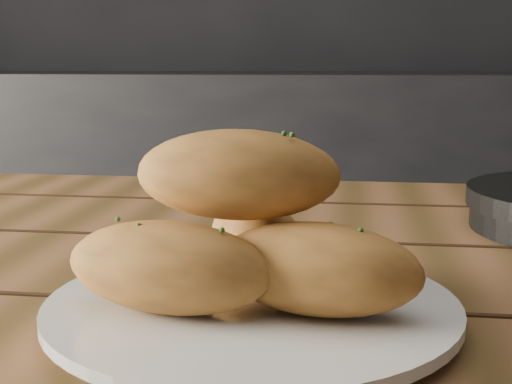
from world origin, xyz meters
name	(u,v)px	position (x,y,z in m)	size (l,w,h in m)	color
counter	(308,235)	(0.00, 1.70, 0.45)	(2.80, 0.60, 0.90)	black
table	(395,370)	(0.16, 0.36, 0.66)	(1.59, 0.96, 0.75)	brown
plate	(252,311)	(0.05, 0.22, 0.76)	(0.29, 0.29, 0.02)	silver
bread_rolls	(244,237)	(0.05, 0.22, 0.81)	(0.25, 0.20, 0.12)	#C78037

